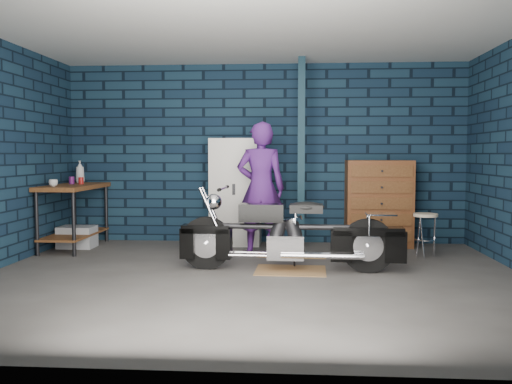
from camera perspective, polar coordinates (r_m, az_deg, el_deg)
ground at (r=5.90m, az=-0.44°, el=-9.15°), size 6.00×6.00×0.00m
room_walls at (r=6.32m, az=-0.06°, el=9.09°), size 6.02×5.01×2.71m
support_post at (r=7.68m, az=4.78°, el=4.04°), size 0.10×0.10×2.70m
workbench at (r=8.15m, az=-18.59°, el=-2.46°), size 0.60×1.40×0.91m
drip_mat at (r=6.32m, az=3.66°, el=-8.24°), size 0.83×0.63×0.01m
motorcycle at (r=6.23m, az=3.68°, el=-3.92°), size 2.21×0.67×0.97m
person at (r=7.28m, az=0.51°, el=0.40°), size 0.65×0.43×1.77m
storage_bin at (r=8.22m, az=-18.31°, el=-4.51°), size 0.50×0.35×0.31m
locker at (r=8.02m, az=-2.15°, el=0.02°), size 0.73×0.52×1.57m
tool_chest at (r=8.09m, az=12.78°, el=-1.18°), size 0.94×0.52×1.25m
shop_stool at (r=7.42m, az=17.38°, el=-4.37°), size 0.32×0.32×0.57m
cup_a at (r=7.78m, az=-20.57°, el=0.90°), size 0.15×0.15×0.09m
mug_purple at (r=8.30m, az=-18.84°, el=1.17°), size 0.09×0.09×0.11m
mug_red at (r=8.22m, az=-17.94°, el=1.14°), size 0.10×0.10×0.10m
bottle at (r=8.57m, az=-18.04°, el=2.04°), size 0.14×0.14×0.34m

